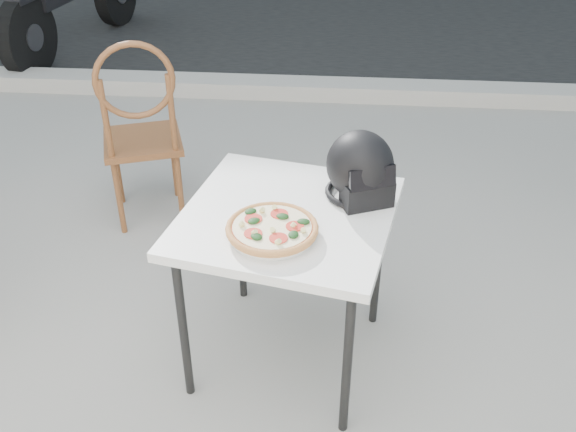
# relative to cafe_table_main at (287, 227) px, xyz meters

# --- Properties ---
(ground) EXTENTS (80.00, 80.00, 0.00)m
(ground) POSITION_rel_cafe_table_main_xyz_m (-0.51, -0.22, -0.64)
(ground) COLOR gray
(ground) RESTS_ON ground
(curb) EXTENTS (30.00, 0.25, 0.12)m
(curb) POSITION_rel_cafe_table_main_xyz_m (-0.51, 2.78, -0.58)
(curb) COLOR #A7A39C
(curb) RESTS_ON ground
(cafe_table_main) EXTENTS (0.88, 0.88, 0.70)m
(cafe_table_main) POSITION_rel_cafe_table_main_xyz_m (0.00, 0.00, 0.00)
(cafe_table_main) COLOR white
(cafe_table_main) RESTS_ON ground
(plate) EXTENTS (0.36, 0.36, 0.02)m
(plate) POSITION_rel_cafe_table_main_xyz_m (-0.04, -0.15, 0.07)
(plate) COLOR white
(plate) RESTS_ON cafe_table_main
(pizza) EXTENTS (0.36, 0.36, 0.04)m
(pizza) POSITION_rel_cafe_table_main_xyz_m (-0.04, -0.15, 0.09)
(pizza) COLOR #C58448
(pizza) RESTS_ON plate
(helmet) EXTENTS (0.33, 0.33, 0.26)m
(helmet) POSITION_rel_cafe_table_main_xyz_m (0.26, 0.14, 0.18)
(helmet) COLOR black
(helmet) RESTS_ON cafe_table_main
(cafe_chair_main) EXTENTS (0.50, 0.50, 1.03)m
(cafe_chair_main) POSITION_rel_cafe_table_main_xyz_m (-0.83, 0.96, -0.07)
(cafe_chair_main) COLOR brown
(cafe_chair_main) RESTS_ON ground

